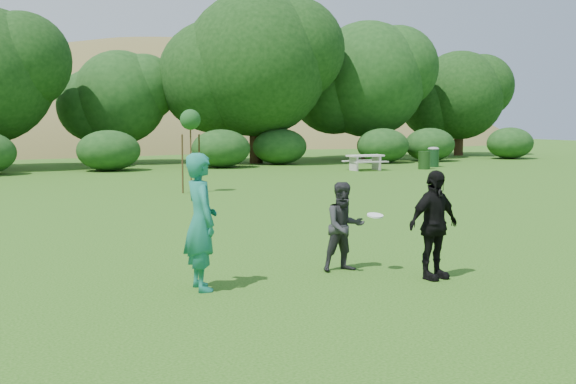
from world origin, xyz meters
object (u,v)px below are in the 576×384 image
trash_can_near (424,160)px  sapling (190,122)px  player_black (434,225)px  picnic_table (365,160)px  trash_can_lidded (433,157)px  player_teal (201,222)px  player_grey (344,227)px

trash_can_near → sapling: (-14.15, -6.01, 1.97)m
player_black → picnic_table: (11.76, 21.04, -0.35)m
player_black → trash_can_lidded: 27.13m
sapling → trash_can_lidded: 17.32m
sapling → picnic_table: (11.06, 6.60, -1.90)m
trash_can_near → trash_can_lidded: (1.48, 1.22, 0.09)m
trash_can_near → trash_can_lidded: 1.92m
trash_can_lidded → picnic_table: bearing=-172.2°
player_black → trash_can_lidded: bearing=42.9°
player_black → sapling: (0.70, 14.44, 1.55)m
player_teal → picnic_table: size_ratio=1.13×
trash_can_near → picnic_table: trash_can_near is taller
picnic_table → player_teal: bearing=-127.2°
player_grey → player_black: player_black is taller
trash_can_near → sapling: bearing=-157.0°
player_teal → trash_can_lidded: 28.74m
player_grey → player_black: size_ratio=0.86×
player_grey → player_black: 1.50m
player_black → trash_can_near: 25.27m
player_grey → picnic_table: (12.73, 19.91, -0.23)m
sapling → picnic_table: sapling is taller
trash_can_near → sapling: 15.50m
picnic_table → trash_can_lidded: size_ratio=1.71×
player_grey → trash_can_near: (15.82, 19.31, -0.30)m
trash_can_near → player_black: bearing=-126.0°
sapling → picnic_table: 13.02m
player_teal → player_black: size_ratio=1.18×
trash_can_lidded → player_teal: bearing=-133.8°
trash_can_near → sapling: size_ratio=0.32×
player_teal → sapling: size_ratio=0.72×
player_black → sapling: 14.54m
player_teal → picnic_table: 25.29m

